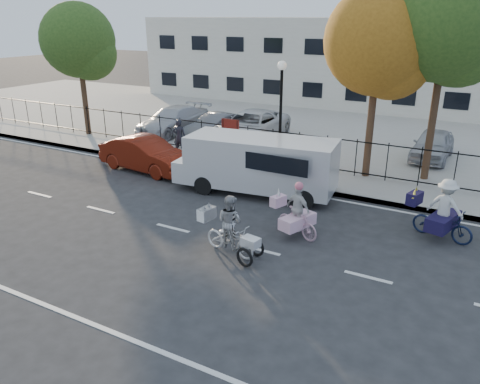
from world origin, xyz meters
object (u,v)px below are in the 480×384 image
Objects in this scene: unicorn_bike at (297,216)px; red_sedan at (146,154)px; pedestrian at (179,137)px; bull_bike at (443,215)px; lot_car_c at (216,127)px; lot_car_a at (173,121)px; lot_car_d at (433,145)px; lot_car_b at (251,126)px; lamppost at (281,96)px; zebra_trike at (230,232)px; white_van at (258,163)px.

unicorn_bike is 0.41× the size of red_sedan.
bull_bike is at bearing 148.05° from pedestrian.
lot_car_c is (0.07, 5.49, 0.09)m from red_sedan.
lot_car_a is 1.28× the size of lot_car_d.
bull_bike reaches higher than unicorn_bike.
lot_car_b is 1.42× the size of lot_car_d.
lot_car_a is 2.64m from lot_car_c.
lamppost is at bearing -16.05° from lot_car_a.
lamppost reaches higher than red_sedan.
lot_car_b reaches higher than lot_car_d.
zebra_trike is at bearing -43.05° from lot_car_a.
white_van is (0.39, -2.77, -1.97)m from lamppost.
lot_car_a is at bearing -170.74° from lot_car_b.
white_van is 1.42× the size of red_sedan.
pedestrian is at bearing -114.06° from lot_car_b.
pedestrian reaches higher than unicorn_bike.
lot_car_c is (-5.22, 5.61, -0.35)m from white_van.
lamppost is at bearing -139.42° from lot_car_d.
red_sedan is (-6.74, 4.69, 0.05)m from zebra_trike.
bull_bike is 0.42× the size of lot_car_a.
white_van is 7.20m from lot_car_b.
lot_car_a is (-14.24, 6.37, 0.12)m from bull_bike.
bull_bike is at bearing -35.78° from lot_car_b.
lot_car_d is (5.03, 7.16, -0.35)m from white_van.
bull_bike is 11.71m from red_sedan.
lamppost reaches higher than zebra_trike.
lot_car_d is at bearing -171.56° from pedestrian.
unicorn_bike is 9.40m from pedestrian.
lot_car_c is (-6.68, 10.18, 0.14)m from zebra_trike.
pedestrian is at bearing 89.67° from bull_bike.
unicorn_bike is 0.33× the size of lot_car_b.
white_van is at bearing 28.27° from zebra_trike.
red_sedan is 2.63× the size of pedestrian.
zebra_trike is at bearing -65.51° from lot_car_b.
lot_car_c is (-7.85, 8.31, 0.16)m from unicorn_bike.
zebra_trike is 1.15× the size of unicorn_bike.
lot_car_a is at bearing -171.25° from lot_car_d.
red_sedan is at bearing -78.90° from lot_car_c.
lot_car_b is at bearing 13.77° from lot_car_a.
lot_car_c is at bearing 5.67° from lot_car_a.
zebra_trike reaches higher than red_sedan.
lot_car_c is at bearing 43.91° from zebra_trike.
lamppost is at bearing -48.27° from lot_car_b.
lot_car_c is 1.04× the size of lot_car_d.
white_van is (-1.45, 4.58, 0.49)m from zebra_trike.
zebra_trike is 1.23× the size of pedestrian.
unicorn_bike is 0.85× the size of bull_bike.
lot_car_d is (12.90, 1.61, -0.06)m from lot_car_a.
lamppost is 2.18× the size of zebra_trike.
red_sedan is at bearing 65.85° from zebra_trike.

